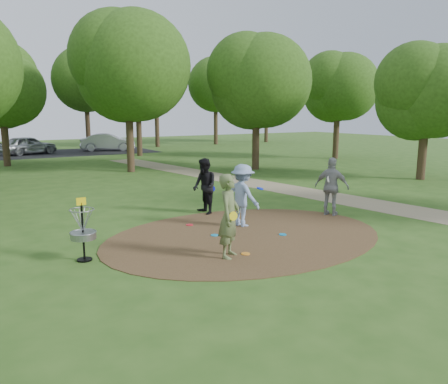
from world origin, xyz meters
TOP-DOWN VIEW (x-y plane):
  - ground at (0.00, 0.00)m, footprint 100.00×100.00m
  - dirt_clearing at (0.00, 0.00)m, footprint 8.40×8.40m
  - footpath at (6.50, 2.00)m, footprint 7.55×39.89m
  - parking_lot at (2.00, 30.00)m, footprint 14.00×8.00m
  - player_observer_with_disc at (-1.41, -1.32)m, footprint 0.89×0.87m
  - player_throwing_with_disc at (0.54, 0.98)m, footprint 1.31×1.39m
  - player_walking_with_disc at (0.36, 3.07)m, footprint 0.79×0.99m
  - player_waiting_with_disc at (3.93, 0.55)m, footprint 0.99×1.27m
  - disc_ground_cyan at (-0.78, 0.46)m, footprint 0.22×0.22m
  - disc_ground_blue at (0.93, -0.52)m, footprint 0.22×0.22m
  - disc_ground_red at (-0.85, 1.88)m, footprint 0.22×0.22m
  - car_left at (-1.58, 30.00)m, footprint 4.94×3.36m
  - car_right at (5.23, 29.98)m, footprint 5.11×3.35m
  - disc_ground_orange at (-0.97, -1.39)m, footprint 0.22×0.22m
  - disc_golf_basket at (-4.50, 0.30)m, footprint 0.63×0.63m
  - tree_ring at (1.97, 10.34)m, footprint 36.96×45.54m

SIDE VIEW (x-z plane):
  - ground at x=0.00m, z-range 0.00..0.00m
  - parking_lot at x=2.00m, z-range 0.00..0.01m
  - footpath at x=6.50m, z-range 0.00..0.01m
  - dirt_clearing at x=0.00m, z-range 0.00..0.02m
  - disc_ground_cyan at x=-0.78m, z-range 0.02..0.04m
  - disc_ground_blue at x=0.93m, z-range 0.02..0.04m
  - disc_ground_red at x=-0.85m, z-range 0.02..0.04m
  - disc_ground_orange at x=-0.97m, z-range 0.02..0.04m
  - car_left at x=-1.58m, z-range 0.00..1.56m
  - car_right at x=5.23m, z-range 0.00..1.59m
  - disc_golf_basket at x=-4.50m, z-range 0.10..1.64m
  - player_throwing_with_disc at x=0.54m, z-range 0.00..1.95m
  - player_walking_with_disc at x=0.36m, z-range 0.00..1.95m
  - player_waiting_with_disc at x=3.93m, z-range 0.00..2.01m
  - player_observer_with_disc at x=-1.41m, z-range 0.00..2.07m
  - tree_ring at x=1.97m, z-range 0.58..9.92m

